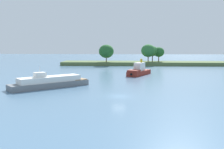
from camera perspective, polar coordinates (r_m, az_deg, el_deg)
The scene contains 4 objects.
ground_plane at distance 50.68m, azimuth 1.47°, elevation -4.80°, with size 400.00×400.00×0.00m, color slate.
treeline_island at distance 124.77m, azimuth 8.22°, elevation 3.33°, with size 86.23×12.44×9.85m.
tugboat at distance 84.62m, azimuth 5.90°, elevation 0.78°, with size 8.40×12.17×5.22m.
white_riverboat at distance 62.22m, azimuth -13.48°, elevation -1.66°, with size 17.01×15.28×5.11m.
Camera 1 is at (1.37, -49.62, 10.21)m, focal length 41.69 mm.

